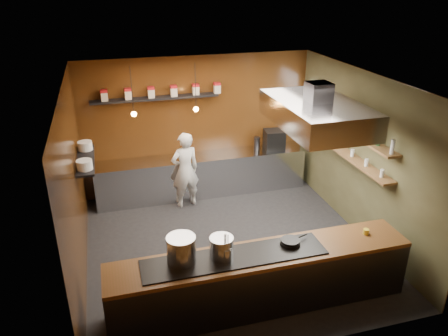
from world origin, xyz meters
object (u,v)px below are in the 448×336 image
object	(u,v)px
extractor_hood	(317,113)
chef	(185,170)
stockpot_large	(181,250)
stockpot_small	(222,247)
espresso_machine	(274,140)

from	to	relation	value
extractor_hood	chef	xyz separation A→B (m)	(-1.76, 2.13, -1.69)
stockpot_large	stockpot_small	size ratio (longest dim) A/B	1.20
espresso_machine	extractor_hood	bearing A→B (deg)	-91.19
stockpot_large	espresso_machine	distance (m)	4.63
extractor_hood	stockpot_small	world-z (taller)	extractor_hood
stockpot_large	espresso_machine	bearing A→B (deg)	52.79
extractor_hood	chef	world-z (taller)	extractor_hood
stockpot_small	espresso_machine	distance (m)	4.36
extractor_hood	stockpot_small	size ratio (longest dim) A/B	6.03
stockpot_small	espresso_machine	world-z (taller)	espresso_machine
stockpot_small	chef	world-z (taller)	chef
espresso_machine	stockpot_small	bearing A→B (deg)	-114.08
stockpot_small	chef	size ratio (longest dim) A/B	0.20
extractor_hood	stockpot_small	bearing A→B (deg)	-148.36
stockpot_large	chef	xyz separation A→B (m)	(0.67, 3.25, -0.32)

